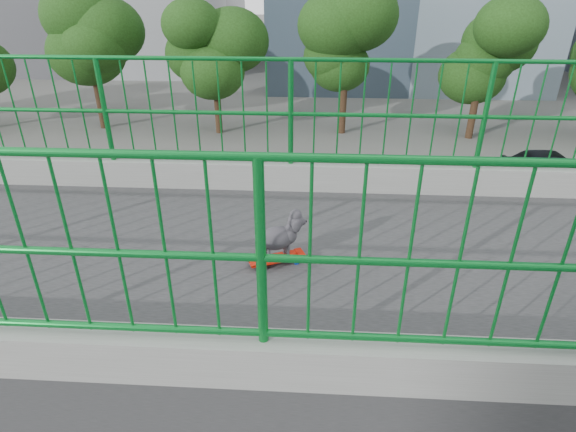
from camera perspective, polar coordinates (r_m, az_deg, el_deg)
The scene contains 10 objects.
road at distance 18.91m, azimuth -3.86°, elevation -1.48°, with size 18.00×90.00×0.02m, color black.
footbridge at distance 5.66m, azimuth -22.54°, elevation -19.09°, with size 3.00×24.00×7.00m.
railing at distance 4.52m, azimuth -27.03°, elevation -1.02°, with size 3.00×24.00×1.42m.
street_trees at distance 29.78m, azimuth 1.15°, elevation 18.93°, with size 5.30×60.40×7.26m.
skateboard at distance 3.87m, azimuth -1.37°, elevation -5.29°, with size 0.31×0.49×0.06m.
poodle at distance 3.76m, azimuth -1.06°, elevation -2.44°, with size 0.29×0.42×0.38m.
car_0 at distance 13.31m, azimuth 22.13°, elevation -14.03°, with size 1.79×4.45×1.51m, color silver.
car_1 at distance 15.15m, azimuth 1.20°, elevation -6.23°, with size 1.56×4.46×1.47m, color silver.
car_2 at distance 17.90m, azimuth 2.53°, elevation -0.59°, with size 2.42×5.25×1.46m, color gray.
car_4 at distance 26.43m, azimuth 29.52°, elevation 5.41°, with size 1.87×4.64×1.58m, color black.
Camera 1 is at (3.40, 2.26, 9.14)m, focal length 28.90 mm.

